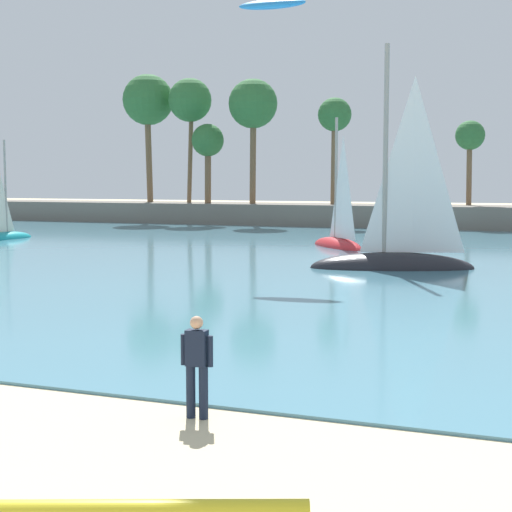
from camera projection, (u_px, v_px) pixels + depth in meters
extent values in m
cube|color=teal|center=(448.00, 233.00, 55.98)|extent=(220.00, 90.88, 0.06)
cube|color=slate|center=(457.00, 217.00, 60.95)|extent=(117.02, 6.00, 1.80)
cylinder|color=brown|center=(190.00, 152.00, 68.18)|extent=(0.56, 0.68, 8.93)
sphere|color=#2D6633|center=(190.00, 100.00, 67.75)|extent=(3.77, 3.77, 3.77)
cylinder|color=brown|center=(208.00, 172.00, 66.87)|extent=(0.56, 0.63, 5.40)
sphere|color=#2D6633|center=(208.00, 140.00, 66.60)|extent=(2.77, 2.77, 2.77)
cylinder|color=brown|center=(253.00, 154.00, 65.43)|extent=(0.67, 0.71, 8.36)
sphere|color=#2D6633|center=(253.00, 104.00, 65.02)|extent=(4.10, 4.10, 4.10)
cylinder|color=brown|center=(469.00, 170.00, 61.46)|extent=(0.47, 0.54, 5.51)
sphere|color=#2D6633|center=(470.00, 135.00, 61.19)|extent=(2.31, 2.31, 2.31)
cylinder|color=brown|center=(149.00, 151.00, 70.24)|extent=(0.62, 1.06, 9.17)
sphere|color=#2D6633|center=(148.00, 100.00, 69.80)|extent=(4.52, 4.52, 4.52)
cylinder|color=brown|center=(334.00, 160.00, 63.45)|extent=(0.60, 0.68, 7.30)
sphere|color=#2D6633|center=(335.00, 114.00, 63.10)|extent=(2.72, 2.72, 2.72)
cylinder|color=yellow|center=(140.00, 512.00, 6.92)|extent=(2.88, 1.30, 0.22)
cylinder|color=#141E33|center=(191.00, 391.00, 12.55)|extent=(0.15, 0.15, 0.86)
cylinder|color=#141E33|center=(204.00, 393.00, 12.49)|extent=(0.15, 0.15, 0.86)
cube|color=#141E33|center=(197.00, 348.00, 12.45)|extent=(0.35, 0.22, 0.58)
sphere|color=tan|center=(197.00, 323.00, 12.41)|extent=(0.21, 0.21, 0.21)
cylinder|color=#141E33|center=(183.00, 349.00, 12.52)|extent=(0.09, 0.09, 0.50)
cylinder|color=#141E33|center=(210.00, 351.00, 12.39)|extent=(0.09, 0.09, 0.50)
ellipsoid|color=red|center=(337.00, 247.00, 43.90)|extent=(4.63, 5.15, 1.07)
cylinder|color=gray|center=(336.00, 178.00, 43.78)|extent=(0.16, 0.16, 6.69)
pyramid|color=white|center=(343.00, 187.00, 42.97)|extent=(1.65, 1.96, 5.68)
ellipsoid|color=black|center=(392.00, 268.00, 33.24)|extent=(7.26, 4.11, 1.39)
cylinder|color=gray|center=(386.00, 149.00, 32.76)|extent=(0.21, 0.21, 8.70)
pyramid|color=white|center=(414.00, 165.00, 32.76)|extent=(3.05, 1.15, 7.39)
ellipsoid|color=teal|center=(4.00, 239.00, 49.66)|extent=(1.81, 4.75, 0.93)
cylinder|color=gray|center=(5.00, 186.00, 49.54)|extent=(0.14, 0.14, 5.81)
ellipsoid|color=#237FD1|center=(272.00, 4.00, 32.74)|extent=(2.98, 1.21, 0.68)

